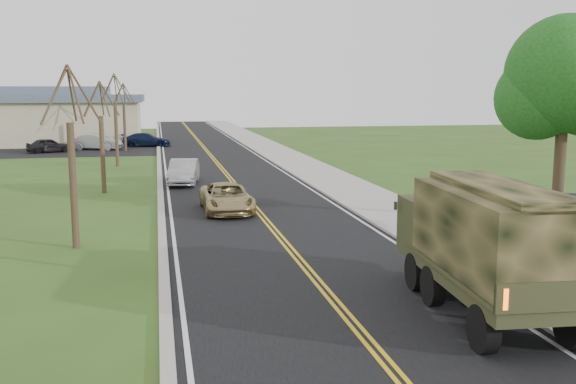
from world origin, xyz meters
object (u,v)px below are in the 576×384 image
object	(u,v)px
military_truck	(485,239)
utility_box_near	(515,277)
suv_champagne	(227,198)
sedan_silver	(184,172)

from	to	relation	value
military_truck	utility_box_near	distance (m)	2.30
suv_champagne	utility_box_near	size ratio (longest dim) A/B	5.58
military_truck	sedan_silver	bearing A→B (deg)	108.74
military_truck	sedan_silver	xyz separation A→B (m)	(-6.01, 22.98, -1.13)
military_truck	utility_box_near	world-z (taller)	military_truck
sedan_silver	suv_champagne	bearing A→B (deg)	-72.59
sedan_silver	utility_box_near	xyz separation A→B (m)	(7.52, -21.86, -0.20)
sedan_silver	utility_box_near	size ratio (longest dim) A/B	5.31
military_truck	utility_box_near	bearing A→B (deg)	40.71
military_truck	sedan_silver	size ratio (longest dim) A/B	1.54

